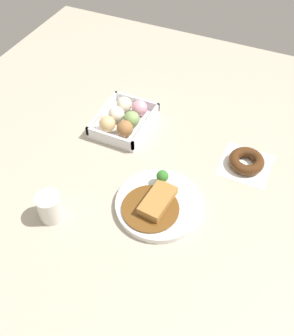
# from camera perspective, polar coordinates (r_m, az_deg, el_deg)

# --- Properties ---
(ground_plane) EXTENTS (1.60, 1.60, 0.00)m
(ground_plane) POSITION_cam_1_polar(r_m,az_deg,el_deg) (1.05, 1.16, -1.79)
(ground_plane) COLOR #B2A893
(curry_plate) EXTENTS (0.23, 0.23, 0.06)m
(curry_plate) POSITION_cam_1_polar(r_m,az_deg,el_deg) (0.98, 1.72, -5.38)
(curry_plate) COLOR white
(curry_plate) RESTS_ON ground_plane
(donut_box) EXTENTS (0.20, 0.16, 0.06)m
(donut_box) POSITION_cam_1_polar(r_m,az_deg,el_deg) (1.19, -3.52, 7.51)
(donut_box) COLOR white
(donut_box) RESTS_ON ground_plane
(chocolate_ring_donut) EXTENTS (0.14, 0.14, 0.03)m
(chocolate_ring_donut) POSITION_cam_1_polar(r_m,az_deg,el_deg) (1.11, 14.91, 0.98)
(chocolate_ring_donut) COLOR white
(chocolate_ring_donut) RESTS_ON ground_plane
(coffee_mug) EXTENTS (0.06, 0.06, 0.08)m
(coffee_mug) POSITION_cam_1_polar(r_m,az_deg,el_deg) (0.97, -14.58, -5.77)
(coffee_mug) COLOR silver
(coffee_mug) RESTS_ON ground_plane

